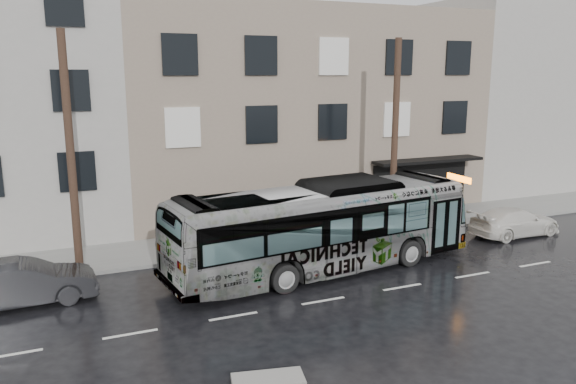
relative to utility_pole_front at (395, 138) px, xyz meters
name	(u,v)px	position (x,y,z in m)	size (l,w,h in m)	color
ground	(294,277)	(-6.50, -3.30, -4.65)	(120.00, 120.00, 0.00)	black
sidewalk	(251,240)	(-6.50, 1.60, -4.58)	(90.00, 3.60, 0.15)	gray
building_taupe	(286,109)	(-1.50, 9.40, 0.85)	(20.00, 12.00, 11.00)	gray
building_filler	(527,95)	(17.50, 9.40, 1.35)	(18.00, 12.00, 12.00)	#A4A19B
utility_pole_front	(395,138)	(0.00, 0.00, 0.00)	(0.30, 0.30, 9.00)	#3F2A1F
utility_pole_rear	(71,156)	(-14.00, 0.00, 0.00)	(0.30, 0.30, 9.00)	#3F2A1F
sign_post	(411,206)	(1.10, 0.00, -3.30)	(0.06, 0.06, 2.40)	slate
bus	(323,227)	(-5.19, -3.08, -2.90)	(2.94, 12.56, 3.50)	#B2B2B2
white_sedan	(515,222)	(5.41, -2.28, -3.98)	(1.88, 4.63, 1.34)	silver
dark_sedan	(24,283)	(-15.83, -2.19, -3.89)	(1.60, 4.60, 1.51)	black
slush_pile	(268,381)	(-10.10, -9.95, -4.56)	(1.80, 0.80, 0.18)	gray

